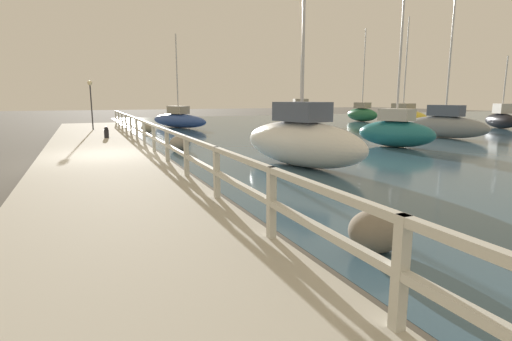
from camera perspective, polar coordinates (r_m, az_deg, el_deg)
ground_plane at (r=13.95m, az=-21.28°, el=1.14°), size 120.00×120.00×0.00m
dock_walkway at (r=13.93m, az=-21.31°, el=1.64°), size 3.66×36.00×0.25m
railing at (r=14.01m, az=-14.42°, el=5.20°), size 0.10×32.50×0.95m
boulder_mid_strip at (r=5.69m, az=16.79°, el=-8.24°), size 0.77×0.70×0.58m
boulder_far_strip at (r=16.15m, az=-10.84°, el=3.89°), size 0.79×0.71×0.59m
boulder_upstream at (r=24.61m, az=-15.23°, el=5.84°), size 0.75×0.68×0.56m
mooring_bollard at (r=19.62m, az=-20.59°, el=5.12°), size 0.21×0.21×0.51m
dock_lamp at (r=24.83m, az=-22.57°, el=10.25°), size 0.27×0.27×2.78m
sailboat_white at (r=12.17m, az=6.49°, el=4.24°), size 2.56×5.05×5.37m
sailboat_black at (r=32.24m, az=31.63°, el=6.28°), size 2.34×3.49×4.82m
sailboat_yellow at (r=31.93m, az=20.22°, el=7.26°), size 2.06×4.35×7.76m
sailboat_navy at (r=33.40m, az=6.34°, el=8.13°), size 3.55×5.59×5.48m
sailboat_blue at (r=28.59m, az=-11.02°, el=7.18°), size 3.35×5.94×6.30m
sailboat_gray at (r=23.15m, az=25.35°, el=5.99°), size 1.74×4.77×7.48m
sailboat_teal at (r=17.96m, az=19.35°, el=5.32°), size 2.58×3.60×6.54m
sailboat_green at (r=36.86m, az=14.90°, el=7.90°), size 1.31×3.73×7.88m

